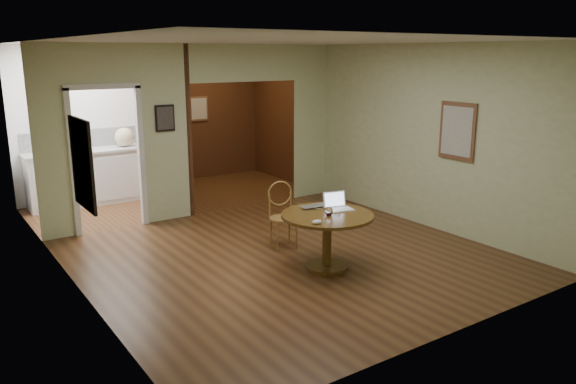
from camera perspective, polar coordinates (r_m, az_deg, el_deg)
floor at (r=7.25m, az=0.25°, el=-6.69°), size 5.00×5.00×0.00m
room_shell at (r=9.41m, az=-12.99°, el=5.83°), size 5.20×7.50×5.00m
dining_table at (r=6.76m, az=4.00°, el=-3.69°), size 1.11×1.11×0.69m
chair at (r=7.55m, az=-0.61°, el=-1.92°), size 0.46×0.46×0.89m
open_laptop at (r=6.91m, az=5.04°, el=-1.26°), size 0.33×0.31×0.21m
closed_laptop at (r=6.93m, az=2.97°, el=-1.56°), size 0.38×0.26×0.03m
mouse at (r=6.30m, az=2.96°, el=-3.05°), size 0.13×0.10×0.05m
wine_glass at (r=6.62m, az=4.18°, el=-1.95°), size 0.10×0.10×0.11m
pen at (r=6.66m, az=5.22°, el=-2.33°), size 0.10×0.09×0.01m
kitchen_cabinet at (r=10.32m, az=-19.57°, el=1.47°), size 2.06×0.60×0.94m
grocery_bag at (r=10.39m, az=-16.29°, el=5.37°), size 0.35×0.31×0.34m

